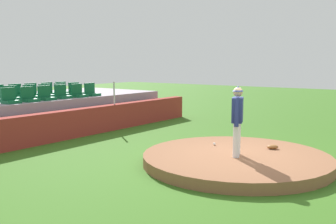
{
  "coord_description": "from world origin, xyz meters",
  "views": [
    {
      "loc": [
        -8.49,
        -4.11,
        2.51
      ],
      "look_at": [
        0.0,
        2.1,
        1.16
      ],
      "focal_mm": 40.73,
      "sensor_mm": 36.0,
      "label": 1
    }
  ],
  "objects_px": {
    "baseball": "(214,144)",
    "stadium_chair_3": "(62,94)",
    "stadium_chair_2": "(46,96)",
    "stadium_chair_5": "(91,92)",
    "stadium_chair_15": "(32,92)",
    "pitcher": "(237,116)",
    "stadium_chair_1": "(29,97)",
    "stadium_chair_0": "(10,99)",
    "stadium_chair_8": "(31,94)",
    "stadium_chair_17": "(62,90)",
    "stadium_chair_16": "(49,91)",
    "stadium_chair_14": "(17,93)",
    "stadium_chair_9": "(47,93)",
    "stadium_chair_10": "(62,92)",
    "stadium_chair_4": "(78,93)",
    "stadium_chair_7": "(12,96)",
    "fielding_glove": "(273,147)",
    "stadium_chair_11": "(75,91)"
  },
  "relations": [
    {
      "from": "baseball",
      "to": "stadium_chair_3",
      "type": "xyz_separation_m",
      "value": [
        -0.24,
        6.17,
        1.1
      ]
    },
    {
      "from": "stadium_chair_2",
      "to": "stadium_chair_5",
      "type": "bearing_deg",
      "value": -179.05
    },
    {
      "from": "baseball",
      "to": "stadium_chair_5",
      "type": "distance_m",
      "value": 6.36
    },
    {
      "from": "stadium_chair_15",
      "to": "stadium_chair_5",
      "type": "bearing_deg",
      "value": 127.79
    },
    {
      "from": "pitcher",
      "to": "stadium_chair_1",
      "type": "distance_m",
      "value": 7.22
    },
    {
      "from": "stadium_chair_0",
      "to": "stadium_chair_3",
      "type": "bearing_deg",
      "value": -178.56
    },
    {
      "from": "stadium_chair_8",
      "to": "stadium_chair_17",
      "type": "height_order",
      "value": "same"
    },
    {
      "from": "stadium_chair_5",
      "to": "stadium_chair_16",
      "type": "relative_size",
      "value": 1.0
    },
    {
      "from": "pitcher",
      "to": "stadium_chair_14",
      "type": "distance_m",
      "value": 8.96
    },
    {
      "from": "pitcher",
      "to": "stadium_chair_16",
      "type": "bearing_deg",
      "value": 60.38
    },
    {
      "from": "stadium_chair_9",
      "to": "stadium_chair_17",
      "type": "height_order",
      "value": "same"
    },
    {
      "from": "pitcher",
      "to": "stadium_chair_10",
      "type": "xyz_separation_m",
      "value": [
        1.18,
        8.1,
        0.14
      ]
    },
    {
      "from": "stadium_chair_5",
      "to": "stadium_chair_10",
      "type": "relative_size",
      "value": 1.0
    },
    {
      "from": "stadium_chair_8",
      "to": "stadium_chair_16",
      "type": "xyz_separation_m",
      "value": [
        1.39,
        0.87,
        0.0
      ]
    },
    {
      "from": "stadium_chair_15",
      "to": "stadium_chair_9",
      "type": "bearing_deg",
      "value": 88.49
    },
    {
      "from": "stadium_chair_14",
      "to": "baseball",
      "type": "bearing_deg",
      "value": 96.86
    },
    {
      "from": "baseball",
      "to": "stadium_chair_9",
      "type": "relative_size",
      "value": 0.15
    },
    {
      "from": "stadium_chair_10",
      "to": "stadium_chair_2",
      "type": "bearing_deg",
      "value": 33.88
    },
    {
      "from": "stadium_chair_4",
      "to": "stadium_chair_7",
      "type": "height_order",
      "value": "same"
    },
    {
      "from": "fielding_glove",
      "to": "stadium_chair_8",
      "type": "distance_m",
      "value": 8.73
    },
    {
      "from": "stadium_chair_0",
      "to": "stadium_chair_4",
      "type": "xyz_separation_m",
      "value": [
        2.8,
        -0.0,
        0.0
      ]
    },
    {
      "from": "stadium_chair_15",
      "to": "stadium_chair_8",
      "type": "bearing_deg",
      "value": 53.31
    },
    {
      "from": "stadium_chair_7",
      "to": "stadium_chair_10",
      "type": "bearing_deg",
      "value": -179.58
    },
    {
      "from": "stadium_chair_5",
      "to": "stadium_chair_8",
      "type": "xyz_separation_m",
      "value": [
        -2.08,
        0.9,
        0.0
      ]
    },
    {
      "from": "stadium_chair_3",
      "to": "stadium_chair_17",
      "type": "height_order",
      "value": "same"
    },
    {
      "from": "stadium_chair_8",
      "to": "stadium_chair_10",
      "type": "bearing_deg",
      "value": -179.82
    },
    {
      "from": "stadium_chair_10",
      "to": "stadium_chair_15",
      "type": "bearing_deg",
      "value": -52.78
    },
    {
      "from": "baseball",
      "to": "stadium_chair_2",
      "type": "bearing_deg",
      "value": 98.95
    },
    {
      "from": "baseball",
      "to": "stadium_chair_10",
      "type": "height_order",
      "value": "stadium_chair_10"
    },
    {
      "from": "stadium_chair_5",
      "to": "stadium_chair_16",
      "type": "distance_m",
      "value": 1.9
    },
    {
      "from": "stadium_chair_8",
      "to": "stadium_chair_14",
      "type": "height_order",
      "value": "same"
    },
    {
      "from": "stadium_chair_17",
      "to": "baseball",
      "type": "bearing_deg",
      "value": 81.61
    },
    {
      "from": "stadium_chair_2",
      "to": "stadium_chair_5",
      "type": "xyz_separation_m",
      "value": [
        2.13,
        0.04,
        0.0
      ]
    },
    {
      "from": "stadium_chair_7",
      "to": "stadium_chair_2",
      "type": "bearing_deg",
      "value": 127.49
    },
    {
      "from": "stadium_chair_11",
      "to": "stadium_chair_15",
      "type": "bearing_deg",
      "value": -33.23
    },
    {
      "from": "stadium_chair_3",
      "to": "stadium_chair_4",
      "type": "relative_size",
      "value": 1.0
    },
    {
      "from": "stadium_chair_7",
      "to": "stadium_chair_11",
      "type": "bearing_deg",
      "value": -179.66
    },
    {
      "from": "baseball",
      "to": "fielding_glove",
      "type": "distance_m",
      "value": 1.56
    },
    {
      "from": "fielding_glove",
      "to": "stadium_chair_0",
      "type": "xyz_separation_m",
      "value": [
        -2.83,
        7.6,
        1.08
      ]
    },
    {
      "from": "stadium_chair_11",
      "to": "stadium_chair_14",
      "type": "distance_m",
      "value": 2.25
    },
    {
      "from": "stadium_chair_7",
      "to": "stadium_chair_16",
      "type": "xyz_separation_m",
      "value": [
        2.15,
        0.88,
        0.0
      ]
    },
    {
      "from": "stadium_chair_3",
      "to": "stadium_chair_17",
      "type": "bearing_deg",
      "value": -128.46
    },
    {
      "from": "stadium_chair_9",
      "to": "stadium_chair_10",
      "type": "xyz_separation_m",
      "value": [
        0.71,
        0.02,
        0.0
      ]
    },
    {
      "from": "stadium_chair_0",
      "to": "stadium_chair_2",
      "type": "distance_m",
      "value": 1.36
    },
    {
      "from": "baseball",
      "to": "stadium_chair_11",
      "type": "relative_size",
      "value": 0.15
    },
    {
      "from": "stadium_chair_14",
      "to": "stadium_chair_16",
      "type": "height_order",
      "value": "same"
    },
    {
      "from": "stadium_chair_16",
      "to": "stadium_chair_11",
      "type": "bearing_deg",
      "value": 127.37
    },
    {
      "from": "pitcher",
      "to": "stadium_chair_0",
      "type": "xyz_separation_m",
      "value": [
        -1.59,
        7.16,
        0.14
      ]
    },
    {
      "from": "stadium_chair_7",
      "to": "stadium_chair_9",
      "type": "distance_m",
      "value": 1.41
    },
    {
      "from": "stadium_chair_0",
      "to": "stadium_chair_5",
      "type": "height_order",
      "value": "same"
    }
  ]
}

